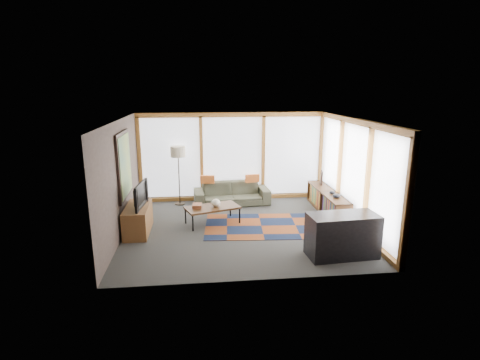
{
  "coord_description": "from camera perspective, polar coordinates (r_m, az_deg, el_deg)",
  "views": [
    {
      "loc": [
        -0.95,
        -8.41,
        3.33
      ],
      "look_at": [
        0.0,
        0.4,
        1.1
      ],
      "focal_mm": 28.0,
      "sensor_mm": 36.0,
      "label": 1
    }
  ],
  "objects": [
    {
      "name": "bookshelf",
      "position": [
        10.37,
        13.19,
        -3.27
      ],
      "size": [
        0.43,
        2.39,
        0.6
      ],
      "primitive_type": null,
      "color": "black",
      "rests_on": "ground"
    },
    {
      "name": "book_stack",
      "position": [
        9.24,
        -6.56,
        -3.94
      ],
      "size": [
        0.23,
        0.28,
        0.09
      ],
      "primitive_type": "cube",
      "rotation": [
        0.0,
        0.0,
        -0.05
      ],
      "color": "brown",
      "rests_on": "coffee_table"
    },
    {
      "name": "pillow_left",
      "position": [
        10.72,
        -4.99,
        0.09
      ],
      "size": [
        0.42,
        0.17,
        0.22
      ],
      "primitive_type": "cube",
      "rotation": [
        0.0,
        0.0,
        -0.11
      ],
      "color": "#C65F25",
      "rests_on": "sofa"
    },
    {
      "name": "bowl_a",
      "position": [
        9.73,
        14.49,
        -2.34
      ],
      "size": [
        0.22,
        0.22,
        0.1
      ],
      "primitive_type": "ellipsoid",
      "rotation": [
        0.0,
        0.0,
        0.13
      ],
      "color": "black",
      "rests_on": "bookshelf"
    },
    {
      "name": "ground",
      "position": [
        9.1,
        0.27,
        -7.35
      ],
      "size": [
        5.5,
        5.5,
        0.0
      ],
      "primitive_type": "plane",
      "color": "#2D2D2A",
      "rests_on": "ground"
    },
    {
      "name": "bar_counter",
      "position": [
        7.81,
        15.33,
        -8.14
      ],
      "size": [
        1.42,
        0.74,
        0.87
      ],
      "primitive_type": "cube",
      "rotation": [
        0.0,
        0.0,
        0.08
      ],
      "color": "black",
      "rests_on": "ground"
    },
    {
      "name": "bowl_b",
      "position": [
        10.06,
        13.89,
        -1.82
      ],
      "size": [
        0.19,
        0.19,
        0.08
      ],
      "primitive_type": "ellipsoid",
      "rotation": [
        0.0,
        0.0,
        0.23
      ],
      "color": "black",
      "rests_on": "bookshelf"
    },
    {
      "name": "floor_lamp",
      "position": [
        10.81,
        -9.29,
        0.66
      ],
      "size": [
        0.43,
        0.43,
        1.7
      ],
      "primitive_type": null,
      "color": "#302619",
      "rests_on": "ground"
    },
    {
      "name": "coffee_table",
      "position": [
        9.36,
        -4.2,
        -5.35
      ],
      "size": [
        1.44,
        1.04,
        0.43
      ],
      "primitive_type": null,
      "rotation": [
        0.0,
        0.0,
        0.34
      ],
      "color": "black",
      "rests_on": "ground"
    },
    {
      "name": "room_envelope",
      "position": [
        9.26,
        2.94,
        2.97
      ],
      "size": [
        5.52,
        5.02,
        2.62
      ],
      "color": "#3E332F",
      "rests_on": "ground"
    },
    {
      "name": "television",
      "position": [
        8.85,
        -15.41,
        -2.2
      ],
      "size": [
        0.24,
        1.0,
        0.57
      ],
      "primitive_type": "imported",
      "rotation": [
        0.0,
        0.0,
        1.46
      ],
      "color": "black",
      "rests_on": "tv_console"
    },
    {
      "name": "tv_console",
      "position": [
        9.08,
        -15.29,
        -5.79
      ],
      "size": [
        0.53,
        1.27,
        0.63
      ],
      "primitive_type": "cube",
      "color": "brown",
      "rests_on": "ground"
    },
    {
      "name": "shelf_picture",
      "position": [
        10.93,
        12.32,
        0.37
      ],
      "size": [
        0.11,
        0.3,
        0.39
      ],
      "primitive_type": "cube",
      "rotation": [
        0.0,
        0.0,
        -0.25
      ],
      "color": "black",
      "rests_on": "bookshelf"
    },
    {
      "name": "vase",
      "position": [
        9.26,
        -3.7,
        -3.5
      ],
      "size": [
        0.27,
        0.27,
        0.2
      ],
      "primitive_type": "ellipsoid",
      "rotation": [
        0.0,
        0.0,
        -0.21
      ],
      "color": "silver",
      "rests_on": "coffee_table"
    },
    {
      "name": "pillow_right",
      "position": [
        10.81,
        1.89,
        0.26
      ],
      "size": [
        0.42,
        0.18,
        0.22
      ],
      "primitive_type": "cube",
      "rotation": [
        0.0,
        0.0,
        0.14
      ],
      "color": "#C65F25",
      "rests_on": "sofa"
    },
    {
      "name": "sofa",
      "position": [
        10.83,
        -1.27,
        -2.05
      ],
      "size": [
        2.21,
        0.98,
        0.63
      ],
      "primitive_type": "imported",
      "rotation": [
        0.0,
        0.0,
        0.07
      ],
      "color": "#3C4030",
      "rests_on": "ground"
    },
    {
      "name": "rug",
      "position": [
        9.24,
        3.27,
        -6.99
      ],
      "size": [
        2.85,
        1.96,
        0.01
      ],
      "primitive_type": "cube",
      "rotation": [
        0.0,
        0.0,
        -0.08
      ],
      "color": "brown",
      "rests_on": "ground"
    }
  ]
}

